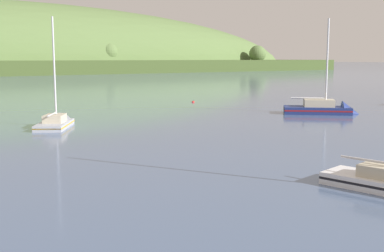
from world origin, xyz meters
The scene contains 3 objects.
sailboat_near_mooring centered at (18.26, 46.69, 0.25)m, with size 9.04×8.36×13.20m.
sailboat_outer_reach centered at (-13.44, 53.20, 0.16)m, with size 5.76×7.43×12.20m.
mooring_buoy_foreground centered at (12.74, 68.90, 0.00)m, with size 0.45×0.45×0.53m.
Camera 1 is at (-27.52, 4.90, 6.86)m, focal length 45.29 mm.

